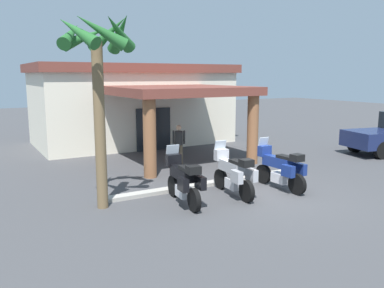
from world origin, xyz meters
name	(u,v)px	position (x,y,z in m)	size (l,w,h in m)	color
ground_plane	(265,194)	(0.00, 0.00, 0.00)	(80.00, 80.00, 0.00)	#424244
motel_building	(134,103)	(-0.01, 11.00, 2.18)	(10.51, 10.89, 4.26)	silver
motorcycle_black	(184,181)	(-2.73, 0.39, 0.70)	(0.74, 2.21, 1.61)	black
motorcycle_silver	(234,173)	(-0.98, 0.35, 0.70)	(0.73, 2.21, 1.61)	black
motorcycle_blue	(280,168)	(0.76, 0.18, 0.70)	(0.72, 2.21, 1.61)	black
pedestrian	(179,142)	(-0.40, 5.09, 0.96)	(0.48, 0.32, 1.66)	brown
palm_tree_roadside	(98,58)	(-4.84, 1.23, 4.13)	(2.15, 2.12, 5.38)	brown
curb_strip	(210,183)	(-0.98, 1.69, 0.06)	(7.23, 0.36, 0.12)	#ADA89E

